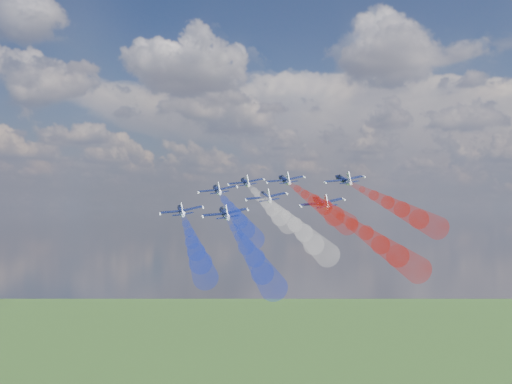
% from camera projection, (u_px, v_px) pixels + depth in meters
% --- Properties ---
extents(jet_lead, '(16.81, 17.84, 8.00)m').
position_uv_depth(jet_lead, '(245.00, 182.00, 187.12)').
color(jet_lead, black).
extents(trail_lead, '(30.56, 41.50, 14.81)m').
position_uv_depth(trail_lead, '(266.00, 202.00, 158.41)').
color(trail_lead, white).
extents(jet_inner_left, '(16.81, 17.84, 8.00)m').
position_uv_depth(jet_inner_left, '(217.00, 190.00, 173.52)').
color(jet_inner_left, black).
extents(trail_inner_left, '(30.56, 41.50, 14.81)m').
position_uv_depth(trail_inner_left, '(234.00, 213.00, 144.81)').
color(trail_inner_left, '#1A35E4').
extents(jet_inner_right, '(16.81, 17.84, 8.00)m').
position_uv_depth(jet_inner_right, '(285.00, 180.00, 176.31)').
color(jet_inner_right, black).
extents(trail_inner_right, '(30.56, 41.50, 14.81)m').
position_uv_depth(trail_inner_right, '(314.00, 201.00, 147.60)').
color(trail_inner_right, red).
extents(jet_outer_left, '(16.81, 17.84, 8.00)m').
position_uv_depth(jet_outer_left, '(181.00, 211.00, 157.69)').
color(jet_outer_left, black).
extents(trail_outer_left, '(30.56, 41.50, 14.81)m').
position_uv_depth(trail_outer_left, '(193.00, 241.00, 128.98)').
color(trail_outer_left, '#1A35E4').
extents(jet_center_third, '(16.81, 17.84, 8.00)m').
position_uv_depth(jet_center_third, '(266.00, 197.00, 161.96)').
color(jet_center_third, black).
extents(trail_center_third, '(30.56, 41.50, 14.81)m').
position_uv_depth(trail_center_third, '(294.00, 224.00, 133.25)').
color(trail_center_third, white).
extents(jet_outer_right, '(16.81, 17.84, 8.00)m').
position_uv_depth(jet_outer_right, '(343.00, 180.00, 166.63)').
color(jet_outer_right, black).
extents(trail_outer_right, '(30.56, 41.50, 14.81)m').
position_uv_depth(trail_outer_right, '(388.00, 202.00, 137.92)').
color(trail_outer_right, red).
extents(jet_rear_left, '(16.81, 17.84, 8.00)m').
position_uv_depth(jet_rear_left, '(225.00, 213.00, 148.66)').
color(jet_rear_left, black).
extents(trail_rear_left, '(30.56, 41.50, 14.81)m').
position_uv_depth(trail_rear_left, '(247.00, 247.00, 119.95)').
color(trail_rear_left, '#1A35E4').
extents(jet_rear_right, '(16.81, 17.84, 8.00)m').
position_uv_depth(jet_rear_right, '(321.00, 203.00, 151.09)').
color(jet_rear_right, black).
extents(trail_rear_right, '(30.56, 41.50, 14.81)m').
position_uv_depth(trail_rear_right, '(365.00, 234.00, 122.38)').
color(trail_rear_right, red).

